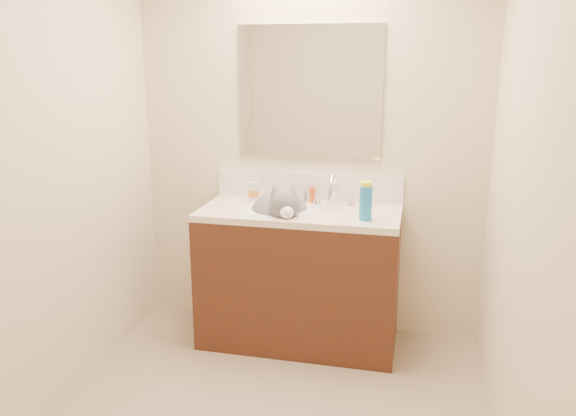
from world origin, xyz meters
The scene contains 16 objects.
room_shell centered at (0.00, 0.00, 1.49)m, with size 2.24×2.54×2.52m.
vanity_cabinet centered at (0.00, 0.97, 0.41)m, with size 1.20×0.55×0.82m, color #3C1C10.
counter_slab centered at (0.00, 0.97, 0.84)m, with size 1.20×0.55×0.04m, color beige.
basin centered at (-0.12, 0.94, 0.79)m, with size 0.45×0.36×0.14m, color white.
faucet centered at (0.18, 1.11, 0.95)m, with size 0.28×0.20×0.21m.
cat centered at (-0.11, 0.96, 0.85)m, with size 0.49×0.52×0.35m.
backsplash centered at (0.00, 1.24, 0.95)m, with size 1.20×0.02×0.18m, color silver.
mirror centered at (0.00, 1.24, 1.54)m, with size 0.90×0.02×0.80m, color white.
pill_bottle centered at (-0.34, 1.14, 0.92)m, with size 0.06×0.06×0.12m, color silver.
pill_label centered at (-0.34, 1.14, 0.91)m, with size 0.07×0.07×0.04m, color orange.
silver_jar centered at (0.01, 1.18, 0.89)m, with size 0.06×0.06×0.07m, color #B7B7BC.
amber_bottle centered at (0.04, 1.17, 0.91)m, with size 0.04×0.04×0.10m, color #D74819.
toothbrush centered at (0.12, 1.05, 0.86)m, with size 0.01×0.12×0.01m, color silver.
toothbrush_head centered at (0.12, 1.05, 0.87)m, with size 0.01×0.03×0.01m, color #68B2DE.
spray_can centered at (0.40, 0.84, 0.96)m, with size 0.07×0.07×0.19m, color #1B77BF.
spray_cap centered at (0.40, 0.84, 1.06)m, with size 0.06×0.06×0.04m, color yellow.
Camera 1 is at (0.67, -2.21, 1.73)m, focal length 35.00 mm.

